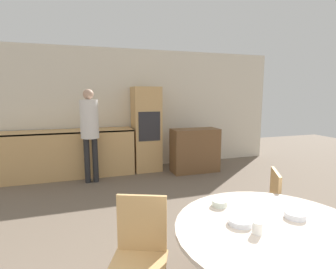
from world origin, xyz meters
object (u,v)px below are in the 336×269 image
at_px(person_standing, 90,125).
at_px(bowl_far, 219,203).
at_px(oven_unit, 146,129).
at_px(chair_far_right, 264,208).
at_px(bowl_near, 295,215).
at_px(sideboard, 195,150).
at_px(cup, 257,228).
at_px(chair_far_left, 140,250).
at_px(bowl_centre, 241,221).
at_px(dining_table, 272,257).

height_order(person_standing, bowl_far, person_standing).
xyz_separation_m(oven_unit, person_standing, (-1.17, -0.51, 0.18)).
relative_size(chair_far_right, bowl_near, 5.93).
distance_m(sideboard, chair_far_right, 2.96).
relative_size(chair_far_right, cup, 11.24).
relative_size(sideboard, chair_far_right, 1.12).
relative_size(chair_far_left, bowl_centre, 5.19).
distance_m(oven_unit, person_standing, 1.29).
distance_m(person_standing, bowl_far, 3.34).
bearing_deg(cup, bowl_centre, 101.18).
bearing_deg(person_standing, bowl_centre, -75.90).
height_order(chair_far_left, chair_far_right, same).
bearing_deg(cup, chair_far_right, 49.17).
distance_m(dining_table, cup, 0.29).
bearing_deg(oven_unit, sideboard, -26.37).
bearing_deg(sideboard, oven_unit, 153.63).
bearing_deg(cup, oven_unit, 86.38).
bearing_deg(person_standing, bowl_near, -69.86).
height_order(chair_far_right, cup, chair_far_right).
height_order(person_standing, cup, person_standing).
bearing_deg(oven_unit, bowl_far, -94.43).
height_order(bowl_near, bowl_far, bowl_far).
height_order(bowl_centre, bowl_far, bowl_far).
relative_size(chair_far_left, bowl_near, 5.93).
bearing_deg(chair_far_right, bowl_centre, -18.51).
xyz_separation_m(sideboard, dining_table, (-1.05, -3.67, 0.10)).
height_order(oven_unit, cup, oven_unit).
bearing_deg(chair_far_right, dining_table, -5.57).
relative_size(dining_table, chair_far_right, 1.48).
xyz_separation_m(person_standing, bowl_near, (1.30, -3.55, -0.29)).
distance_m(person_standing, bowl_centre, 3.63).
bearing_deg(chair_far_right, cup, -11.73).
bearing_deg(sideboard, bowl_near, -102.69).
xyz_separation_m(dining_table, person_standing, (-1.06, 3.63, 0.52)).
bearing_deg(cup, person_standing, 103.99).
relative_size(chair_far_left, person_standing, 0.51).
distance_m(oven_unit, chair_far_right, 3.43).
relative_size(oven_unit, bowl_near, 11.93).
bearing_deg(oven_unit, chair_far_left, -103.99).
relative_size(sideboard, bowl_far, 8.23).
bearing_deg(bowl_near, person_standing, 110.14).
xyz_separation_m(cup, bowl_far, (-0.03, 0.44, -0.02)).
xyz_separation_m(chair_far_left, bowl_centre, (0.63, -0.32, 0.28)).
bearing_deg(bowl_centre, dining_table, -33.02).
bearing_deg(bowl_far, person_standing, 105.39).
bearing_deg(chair_far_left, bowl_centre, -4.11).
xyz_separation_m(oven_unit, bowl_far, (-0.29, -3.72, -0.11)).
xyz_separation_m(oven_unit, chair_far_left, (-0.92, -3.70, -0.39)).
bearing_deg(chair_far_left, bowl_far, 21.06).
height_order(chair_far_left, bowl_near, chair_far_left).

